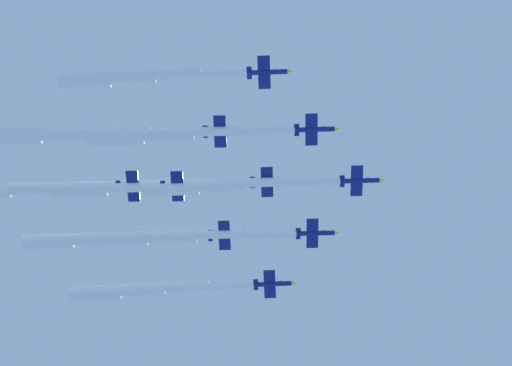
{
  "coord_description": "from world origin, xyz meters",
  "views": [
    {
      "loc": [
        22.64,
        -74.0,
        -32.16
      ],
      "look_at": [
        0.0,
        0.0,
        203.74
      ],
      "focal_mm": 77.76,
      "sensor_mm": 36.0,
      "label": 1
    }
  ],
  "objects_px": {
    "jet_starboard_inner": "(166,135)",
    "jet_starboard_outer": "(94,239)",
    "jet_trail_port": "(64,135)",
    "jet_trail_starboard": "(32,189)",
    "jet_tail_end": "(1,189)",
    "jet_port_mid": "(128,187)",
    "jet_lead": "(220,185)",
    "jet_port_outer": "(131,78)",
    "jet_port_inner": "(169,237)",
    "jet_starboard_mid": "(140,290)"
  },
  "relations": [
    {
      "from": "jet_trail_starboard",
      "to": "jet_tail_end",
      "type": "bearing_deg",
      "value": -166.06
    },
    {
      "from": "jet_port_inner",
      "to": "jet_port_outer",
      "type": "bearing_deg",
      "value": -84.21
    },
    {
      "from": "jet_lead",
      "to": "jet_port_outer",
      "type": "xyz_separation_m",
      "value": [
        -11.21,
        -28.81,
        0.98
      ]
    },
    {
      "from": "jet_port_inner",
      "to": "jet_port_mid",
      "type": "xyz_separation_m",
      "value": [
        -4.93,
        -14.13,
        0.12
      ]
    },
    {
      "from": "jet_port_mid",
      "to": "jet_trail_port",
      "type": "bearing_deg",
      "value": -119.6
    },
    {
      "from": "jet_starboard_outer",
      "to": "jet_tail_end",
      "type": "bearing_deg",
      "value": -131.99
    },
    {
      "from": "jet_trail_port",
      "to": "jet_starboard_mid",
      "type": "bearing_deg",
      "value": 85.19
    },
    {
      "from": "jet_starboard_mid",
      "to": "jet_port_outer",
      "type": "height_order",
      "value": "jet_starboard_mid"
    },
    {
      "from": "jet_tail_end",
      "to": "jet_trail_port",
      "type": "bearing_deg",
      "value": -23.83
    },
    {
      "from": "jet_lead",
      "to": "jet_port_mid",
      "type": "bearing_deg",
      "value": -164.61
    },
    {
      "from": "jet_lead",
      "to": "jet_starboard_outer",
      "type": "height_order",
      "value": "jet_starboard_outer"
    },
    {
      "from": "jet_port_mid",
      "to": "jet_starboard_outer",
      "type": "bearing_deg",
      "value": 140.52
    },
    {
      "from": "jet_starboard_inner",
      "to": "jet_port_mid",
      "type": "xyz_separation_m",
      "value": [
        -12.27,
        9.58,
        2.23
      ]
    },
    {
      "from": "jet_port_outer",
      "to": "jet_starboard_outer",
      "type": "height_order",
      "value": "jet_port_outer"
    },
    {
      "from": "jet_port_inner",
      "to": "jet_port_outer",
      "type": "distance_m",
      "value": 37.65
    },
    {
      "from": "jet_port_inner",
      "to": "jet_tail_end",
      "type": "distance_m",
      "value": 39.16
    },
    {
      "from": "jet_starboard_mid",
      "to": "jet_port_outer",
      "type": "xyz_separation_m",
      "value": [
        14.38,
        -48.24,
        -0.35
      ]
    },
    {
      "from": "jet_port_mid",
      "to": "jet_port_outer",
      "type": "relative_size",
      "value": 1.06
    },
    {
      "from": "jet_port_inner",
      "to": "jet_starboard_mid",
      "type": "bearing_deg",
      "value": 134.47
    },
    {
      "from": "jet_port_outer",
      "to": "jet_trail_starboard",
      "type": "relative_size",
      "value": 0.91
    },
    {
      "from": "jet_starboard_inner",
      "to": "jet_starboard_outer",
      "type": "distance_m",
      "value": 30.78
    },
    {
      "from": "jet_starboard_mid",
      "to": "jet_trail_starboard",
      "type": "xyz_separation_m",
      "value": [
        -14.79,
        -31.08,
        -1.83
      ]
    },
    {
      "from": "jet_trail_starboard",
      "to": "jet_port_outer",
      "type": "bearing_deg",
      "value": -30.47
    },
    {
      "from": "jet_trail_starboard",
      "to": "jet_starboard_outer",
      "type": "bearing_deg",
      "value": 60.94
    },
    {
      "from": "jet_trail_port",
      "to": "jet_trail_starboard",
      "type": "height_order",
      "value": "jet_trail_starboard"
    },
    {
      "from": "jet_trail_port",
      "to": "jet_tail_end",
      "type": "bearing_deg",
      "value": 156.17
    },
    {
      "from": "jet_starboard_inner",
      "to": "jet_port_outer",
      "type": "bearing_deg",
      "value": -104.46
    },
    {
      "from": "jet_port_inner",
      "to": "jet_starboard_inner",
      "type": "relative_size",
      "value": 1.02
    },
    {
      "from": "jet_port_outer",
      "to": "jet_trail_port",
      "type": "bearing_deg",
      "value": 157.66
    },
    {
      "from": "jet_port_outer",
      "to": "jet_trail_port",
      "type": "xyz_separation_m",
      "value": [
        -17.82,
        7.32,
        -1.93
      ]
    },
    {
      "from": "jet_starboard_inner",
      "to": "jet_trail_starboard",
      "type": "xyz_separation_m",
      "value": [
        -32.72,
        3.42,
        0.9
      ]
    },
    {
      "from": "jet_starboard_mid",
      "to": "jet_trail_starboard",
      "type": "relative_size",
      "value": 0.94
    },
    {
      "from": "jet_trail_starboard",
      "to": "jet_tail_end",
      "type": "xyz_separation_m",
      "value": [
        -7.0,
        -1.74,
        0.88
      ]
    },
    {
      "from": "jet_port_mid",
      "to": "jet_tail_end",
      "type": "bearing_deg",
      "value": -163.94
    },
    {
      "from": "jet_port_mid",
      "to": "jet_tail_end",
      "type": "distance_m",
      "value": 28.56
    },
    {
      "from": "jet_starboard_inner",
      "to": "jet_trail_port",
      "type": "relative_size",
      "value": 0.95
    },
    {
      "from": "jet_tail_end",
      "to": "jet_starboard_outer",
      "type": "bearing_deg",
      "value": 48.01
    },
    {
      "from": "jet_port_inner",
      "to": "jet_starboard_mid",
      "type": "distance_m",
      "value": 15.12
    },
    {
      "from": "jet_starboard_outer",
      "to": "jet_trail_port",
      "type": "relative_size",
      "value": 0.89
    },
    {
      "from": "jet_starboard_mid",
      "to": "jet_tail_end",
      "type": "xyz_separation_m",
      "value": [
        -21.79,
        -32.81,
        -0.95
      ]
    },
    {
      "from": "jet_lead",
      "to": "jet_trail_port",
      "type": "xyz_separation_m",
      "value": [
        -29.03,
        -21.49,
        -0.95
      ]
    },
    {
      "from": "jet_starboard_mid",
      "to": "jet_trail_port",
      "type": "height_order",
      "value": "jet_starboard_mid"
    },
    {
      "from": "jet_starboard_outer",
      "to": "jet_trail_port",
      "type": "height_order",
      "value": "jet_starboard_outer"
    },
    {
      "from": "jet_starboard_inner",
      "to": "jet_starboard_mid",
      "type": "distance_m",
      "value": 38.97
    },
    {
      "from": "jet_starboard_inner",
      "to": "jet_trail_port",
      "type": "bearing_deg",
      "value": -163.27
    },
    {
      "from": "jet_starboard_inner",
      "to": "jet_port_outer",
      "type": "distance_m",
      "value": 14.39
    },
    {
      "from": "jet_port_mid",
      "to": "jet_starboard_mid",
      "type": "distance_m",
      "value": 25.55
    },
    {
      "from": "jet_port_outer",
      "to": "jet_tail_end",
      "type": "bearing_deg",
      "value": 156.9
    },
    {
      "from": "jet_starboard_outer",
      "to": "jet_trail_starboard",
      "type": "height_order",
      "value": "jet_starboard_outer"
    },
    {
      "from": "jet_port_inner",
      "to": "jet_tail_end",
      "type": "bearing_deg",
      "value": -145.76
    }
  ]
}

